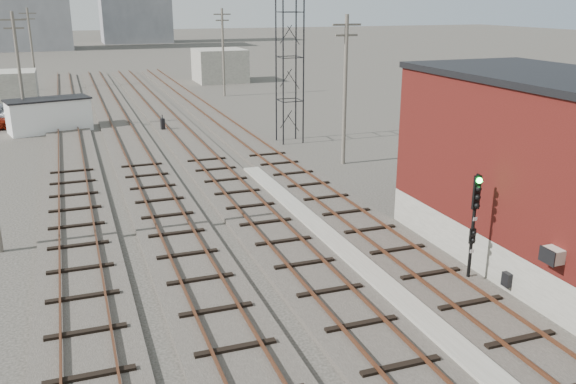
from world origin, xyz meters
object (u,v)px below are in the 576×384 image
site_trailer (49,115)px  signal_mast (474,220)px  car_silver (3,111)px  switch_stand (163,124)px  car_grey (29,116)px

site_trailer → signal_mast: bearing=-80.4°
signal_mast → site_trailer: 36.52m
signal_mast → car_silver: bearing=114.2°
switch_stand → car_silver: switch_stand is taller
switch_stand → car_grey: (-9.82, 6.36, 0.17)m
switch_stand → site_trailer: size_ratio=0.19×
signal_mast → site_trailer: signal_mast is taller
site_trailer → car_silver: size_ratio=1.78×
signal_mast → switch_stand: signal_mast is taller
car_silver → car_grey: bearing=-158.2°
switch_stand → car_grey: bearing=134.6°
signal_mast → switch_stand: size_ratio=3.28×
site_trailer → car_grey: site_trailer is taller
site_trailer → car_silver: 8.39m
site_trailer → car_grey: bearing=102.6°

